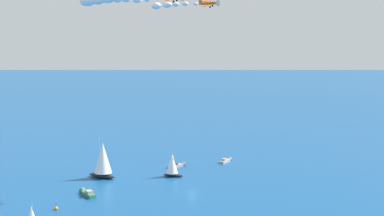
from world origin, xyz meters
name	(u,v)px	position (x,y,z in m)	size (l,w,h in m)	color
ground_plane	(193,191)	(0.00, 0.00, 0.00)	(2000.00, 2000.00, 0.00)	navy
motorboat_near_centre	(226,161)	(-21.49, -38.69, 0.57)	(6.32, 6.57, 2.10)	#9E9993
sailboat_far_stbd	(172,165)	(3.04, -19.83, 4.21)	(7.28, 5.32, 9.23)	black
motorboat_inshore	(87,193)	(32.32, -2.08, 0.66)	(5.13, 8.60, 2.44)	#33704C
sailboat_trailing	(103,160)	(26.66, -22.80, 6.32)	(10.16, 9.20, 13.85)	black
motorboat_mid_cluster	(177,165)	(-1.34, -34.09, 0.61)	(7.60, 6.01, 2.26)	#9E9993
marker_buoy	(56,208)	(40.88, 10.74, 0.39)	(1.10, 1.10, 2.10)	orange
biplane_lead	(209,3)	(-7.06, -7.67, 58.70)	(6.74, 6.61, 3.86)	orange
smoke_trail_lead	(167,5)	(5.01, -18.22, 58.57)	(14.72, 12.16, 2.93)	white
smoke_trail_wingman	(103,0)	(26.02, -8.55, 59.02)	(24.28, 20.53, 3.91)	white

